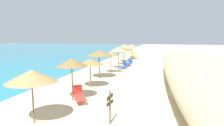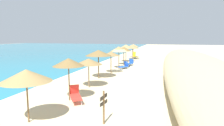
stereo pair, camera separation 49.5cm
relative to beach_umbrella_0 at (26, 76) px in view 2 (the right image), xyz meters
The scene contains 17 objects.
ground_plane 16.15m from the beach_umbrella_0, ahead, with size 160.00×160.00×0.00m, color beige.
dune_ridge 15.09m from the beach_umbrella_0, 36.95° to the right, with size 43.54×5.99×2.33m, color #C9B586.
beach_umbrella_0 is the anchor object (origin of this frame).
beach_umbrella_1 3.56m from the beach_umbrella_0, ahead, with size 2.02×2.02×2.77m.
beach_umbrella_2 6.98m from the beach_umbrella_0, ahead, with size 2.21×2.21×2.37m.
beach_umbrella_3 10.51m from the beach_umbrella_0, ahead, with size 2.60×2.60×2.82m.
beach_umbrella_4 13.56m from the beach_umbrella_0, ahead, with size 2.09×2.09×2.44m.
beach_umbrella_5 16.83m from the beach_umbrella_0, ahead, with size 2.22×2.22×2.87m.
beach_umbrella_6 20.25m from the beach_umbrella_0, ahead, with size 2.19×2.19×2.65m.
beach_umbrella_7 23.63m from the beach_umbrella_0, ahead, with size 2.38×2.38×2.83m.
beach_umbrella_8 27.29m from the beach_umbrella_0, ahead, with size 2.16×2.16×2.69m.
beach_umbrella_9 30.24m from the beach_umbrella_0, ahead, with size 2.07×2.07×2.63m.
lounge_chair_0 29.80m from the beach_umbrella_0, ahead, with size 1.43×1.16×1.19m.
lounge_chair_1 16.97m from the beach_umbrella_0, ahead, with size 1.53×1.28×0.94m.
lounge_chair_2 3.93m from the beach_umbrella_0, 14.13° to the right, with size 1.61×1.37×1.01m.
lounge_chair_3 19.84m from the beach_umbrella_0, ahead, with size 1.72×1.02×0.95m.
wooden_signpost 3.90m from the beach_umbrella_0, 77.40° to the right, with size 0.84×0.14×1.61m.
Camera 2 is at (-23.68, -5.32, 4.14)m, focal length 31.76 mm.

